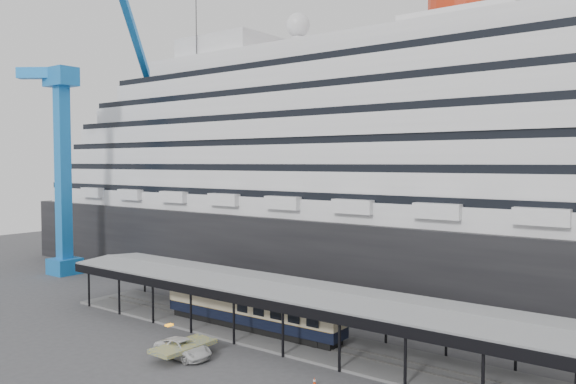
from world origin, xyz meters
TOP-DOWN VIEW (x-y plane):
  - ground at (0.00, 0.00)m, footprint 200.00×200.00m
  - cruise_ship at (0.05, 32.00)m, footprint 130.00×30.00m
  - platform_canopy at (0.00, 5.00)m, footprint 56.00×9.18m
  - crane_blue at (-45.11, 10.62)m, footprint 22.63×19.19m
  - port_truck at (-4.04, -4.36)m, footprint 5.67×2.76m
  - pullman_carriage at (-4.27, 5.00)m, footprint 21.07×3.04m
  - traffic_cone_left at (-4.99, -3.96)m, footprint 0.40×0.40m
  - traffic_cone_mid at (-3.33, -3.15)m, footprint 0.52×0.52m
  - traffic_cone_right at (8.66, -2.69)m, footprint 0.38×0.38m

SIDE VIEW (x-z plane):
  - ground at x=0.00m, z-range 0.00..0.00m
  - traffic_cone_right at x=8.66m, z-range 0.00..0.65m
  - traffic_cone_left at x=-4.99m, z-range 0.00..0.72m
  - traffic_cone_mid at x=-3.33m, z-range 0.00..0.84m
  - port_truck at x=-4.04m, z-range 0.00..1.55m
  - platform_canopy at x=0.00m, z-range -0.29..5.01m
  - pullman_carriage at x=-4.27m, z-range -7.80..12.84m
  - cruise_ship at x=0.05m, z-range -3.60..40.30m
  - crane_blue at x=-45.11m, z-range -3.84..43.76m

